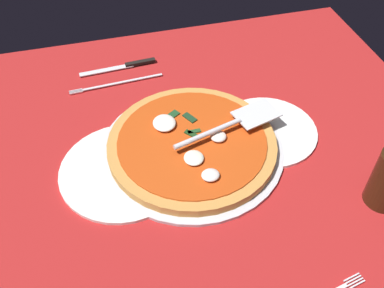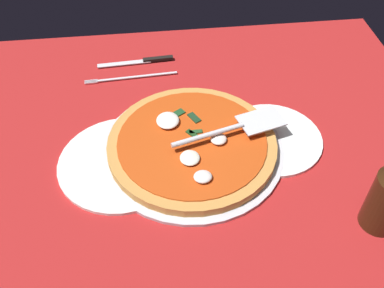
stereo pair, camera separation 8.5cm
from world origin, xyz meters
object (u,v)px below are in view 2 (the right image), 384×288
object	(u,v)px
pizza_server	(235,127)
place_setting_far	(137,70)
dinner_plate_right	(271,139)
dinner_plate_left	(122,163)
pizza	(192,144)

from	to	relation	value
pizza_server	place_setting_far	xyz separation A→B (cm)	(-18.63, 26.88, -4.42)
place_setting_far	dinner_plate_right	bearing A→B (deg)	131.13
dinner_plate_left	pizza_server	xyz separation A→B (cm)	(22.48, 2.81, 4.27)
pizza	place_setting_far	bearing A→B (deg)	109.79
pizza_server	place_setting_far	distance (cm)	33.00
pizza	place_setting_far	size ratio (longest dim) A/B	1.52
dinner_plate_right	pizza	distance (cm)	16.48
dinner_plate_left	place_setting_far	distance (cm)	29.94
dinner_plate_left	pizza	distance (cm)	14.07
dinner_plate_right	pizza	size ratio (longest dim) A/B	0.62
dinner_plate_left	dinner_plate_right	size ratio (longest dim) A/B	1.19
dinner_plate_right	pizza	xyz separation A→B (cm)	(-16.38, -0.97, 1.60)
dinner_plate_right	place_setting_far	bearing A→B (deg)	134.55
pizza_server	place_setting_far	size ratio (longest dim) A/B	1.09
pizza	pizza_server	xyz separation A→B (cm)	(8.64, 0.87, 2.68)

